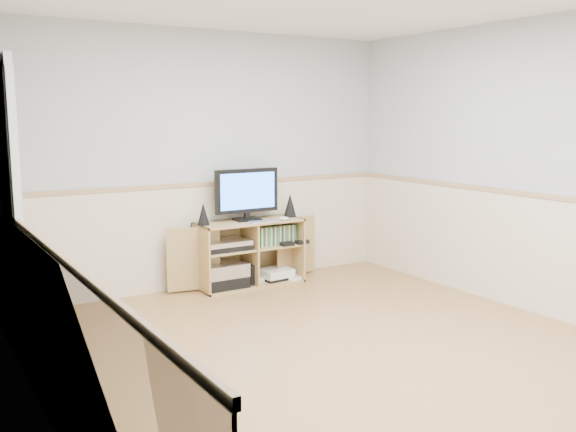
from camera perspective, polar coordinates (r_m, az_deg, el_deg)
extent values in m
cube|color=tan|center=(4.71, 4.84, -12.24)|extent=(4.00, 4.50, 0.02)
cube|color=#B3BEC3|center=(3.60, -21.58, 1.30)|extent=(0.02, 4.50, 2.50)
cube|color=#B3BEC3|center=(5.83, 21.14, 4.05)|extent=(0.02, 4.50, 2.50)
cube|color=#B3BEC3|center=(6.36, -7.24, 4.94)|extent=(4.00, 0.02, 2.50)
cube|color=beige|center=(6.44, -7.04, -1.74)|extent=(4.00, 0.01, 1.00)
cube|color=tan|center=(6.36, -7.11, 2.86)|extent=(4.00, 0.02, 0.04)
cube|color=beige|center=(4.91, -23.79, 0.12)|extent=(0.03, 0.82, 2.00)
cube|color=tan|center=(6.50, -3.40, -6.02)|extent=(1.08, 0.40, 0.02)
cube|color=tan|center=(6.37, -3.45, -0.53)|extent=(1.08, 0.40, 0.02)
cube|color=tan|center=(6.20, -7.74, -3.83)|extent=(0.02, 0.40, 0.65)
cube|color=tan|center=(6.68, 0.57, -2.80)|extent=(0.02, 0.40, 0.65)
cube|color=tan|center=(6.59, -4.22, -3.00)|extent=(1.08, 0.02, 0.65)
cube|color=tan|center=(6.42, -3.43, -3.30)|extent=(0.02, 0.38, 0.61)
cube|color=tan|center=(6.29, -5.59, -3.08)|extent=(0.51, 0.36, 0.02)
cube|color=tan|center=(6.54, -1.35, -2.57)|extent=(0.51, 0.36, 0.02)
cube|color=tan|center=(6.22, -8.39, -3.79)|extent=(0.51, 0.11, 0.61)
cube|color=tan|center=(6.76, 0.72, -2.68)|extent=(0.51, 0.11, 0.61)
cube|color=black|center=(6.41, -3.67, -0.29)|extent=(0.25, 0.18, 0.02)
cube|color=black|center=(6.40, -3.67, 0.06)|extent=(0.05, 0.04, 0.06)
cube|color=black|center=(6.37, -3.69, 2.26)|extent=(0.68, 0.05, 0.43)
cube|color=blue|center=(6.34, -3.58, 2.24)|extent=(0.60, 0.01, 0.36)
cone|color=black|center=(6.15, -7.54, 0.18)|extent=(0.12, 0.12, 0.21)
cone|color=black|center=(6.60, 0.18, 0.98)|extent=(0.13, 0.13, 0.24)
cube|color=silver|center=(6.29, -2.10, -0.49)|extent=(0.30, 0.17, 0.01)
ellipsoid|color=white|center=(6.40, -0.35, -0.21)|extent=(0.11, 0.09, 0.04)
cube|color=black|center=(6.35, -5.88, -5.81)|extent=(0.45, 0.34, 0.11)
cube|color=silver|center=(6.32, -5.89, -4.76)|extent=(0.45, 0.34, 0.13)
cube|color=black|center=(6.29, -5.60, -2.77)|extent=(0.45, 0.32, 0.05)
cube|color=silver|center=(6.28, -5.61, -2.34)|extent=(0.45, 0.32, 0.05)
cube|color=black|center=(6.42, -3.43, -5.20)|extent=(0.04, 0.14, 0.20)
cube|color=white|center=(6.59, -2.23, -5.49)|extent=(0.22, 0.18, 0.05)
cube|color=black|center=(6.61, -1.11, -5.52)|extent=(0.32, 0.27, 0.03)
cube|color=white|center=(6.60, -1.11, -5.05)|extent=(0.33, 0.29, 0.08)
cube|color=white|center=(6.65, 0.74, -5.44)|extent=(0.04, 0.14, 0.03)
cube|color=white|center=(6.77, -0.13, -5.17)|extent=(0.09, 0.15, 0.03)
cube|color=#3F8C3F|center=(6.51, -1.12, -1.68)|extent=(0.42, 0.13, 0.19)
cube|color=white|center=(6.88, 0.57, -0.13)|extent=(0.12, 0.03, 0.12)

